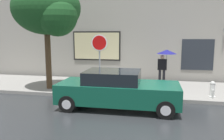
{
  "coord_description": "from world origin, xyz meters",
  "views": [
    {
      "loc": [
        1.09,
        -8.7,
        2.88
      ],
      "look_at": [
        -0.96,
        1.8,
        1.2
      ],
      "focal_mm": 36.6,
      "sensor_mm": 36.0,
      "label": 1
    }
  ],
  "objects_px": {
    "parked_car": "(117,90)",
    "pedestrian_with_umbrella": "(165,57)",
    "fire_hydrant": "(212,90)",
    "street_tree": "(48,10)",
    "stop_sign": "(99,52)"
  },
  "relations": [
    {
      "from": "pedestrian_with_umbrella",
      "to": "stop_sign",
      "type": "bearing_deg",
      "value": -145.2
    },
    {
      "from": "fire_hydrant",
      "to": "stop_sign",
      "type": "distance_m",
      "value": 5.29
    },
    {
      "from": "stop_sign",
      "to": "street_tree",
      "type": "bearing_deg",
      "value": 176.94
    },
    {
      "from": "parked_car",
      "to": "fire_hydrant",
      "type": "height_order",
      "value": "parked_car"
    },
    {
      "from": "parked_car",
      "to": "street_tree",
      "type": "bearing_deg",
      "value": 152.84
    },
    {
      "from": "pedestrian_with_umbrella",
      "to": "stop_sign",
      "type": "relative_size",
      "value": 0.71
    },
    {
      "from": "parked_car",
      "to": "pedestrian_with_umbrella",
      "type": "relative_size",
      "value": 2.43
    },
    {
      "from": "parked_car",
      "to": "pedestrian_with_umbrella",
      "type": "distance_m",
      "value": 4.47
    },
    {
      "from": "parked_car",
      "to": "fire_hydrant",
      "type": "bearing_deg",
      "value": 24.06
    },
    {
      "from": "fire_hydrant",
      "to": "pedestrian_with_umbrella",
      "type": "distance_m",
      "value": 3.16
    },
    {
      "from": "fire_hydrant",
      "to": "stop_sign",
      "type": "xyz_separation_m",
      "value": [
        -5.05,
        0.02,
        1.57
      ]
    },
    {
      "from": "fire_hydrant",
      "to": "stop_sign",
      "type": "relative_size",
      "value": 0.27
    },
    {
      "from": "fire_hydrant",
      "to": "street_tree",
      "type": "height_order",
      "value": "street_tree"
    },
    {
      "from": "parked_car",
      "to": "pedestrian_with_umbrella",
      "type": "height_order",
      "value": "pedestrian_with_umbrella"
    },
    {
      "from": "pedestrian_with_umbrella",
      "to": "fire_hydrant",
      "type": "bearing_deg",
      "value": -47.96
    }
  ]
}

